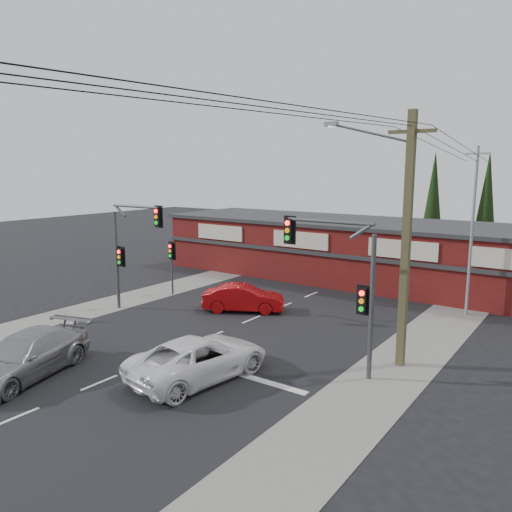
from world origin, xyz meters
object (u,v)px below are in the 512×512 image
Objects in this scene: silver_suv at (25,356)px; red_sedan at (244,298)px; white_suv at (199,358)px; shop_building at (340,248)px; utility_pole at (403,232)px.

silver_suv reaches higher than red_sedan.
shop_building reaches higher than white_suv.
silver_suv is at bearing 143.18° from red_sedan.
white_suv is at bearing 18.65° from silver_suv.
red_sedan is at bearing -55.03° from white_suv.
white_suv is at bearing -135.29° from utility_pole.
utility_pole reaches higher than red_sedan.
utility_pole is (9.36, -14.00, 3.26)m from shop_building.
silver_suv is 0.21× the size of shop_building.
red_sedan is at bearing -91.62° from shop_building.
shop_building is at bearing -31.50° from red_sedan.
white_suv is 0.21× the size of shop_building.
utility_pole is (11.14, 9.33, 4.57)m from silver_suv.
red_sedan is 11.47m from shop_building.
utility_pole reaches higher than white_suv.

